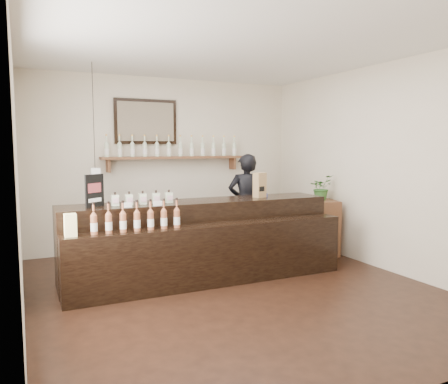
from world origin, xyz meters
name	(u,v)px	position (x,y,z in m)	size (l,w,h in m)	color
ground	(233,289)	(0.00, 0.00, 0.00)	(5.00, 5.00, 0.00)	black
room_shell	(233,145)	(0.00, 0.00, 1.70)	(5.00, 5.00, 5.00)	beige
back_wall_decor	(160,142)	(-0.15, 2.37, 1.76)	(2.66, 0.96, 1.69)	#58311E
counter	(203,242)	(-0.15, 0.57, 0.46)	(3.52, 0.96, 1.15)	black
promo_sign	(95,191)	(-1.46, 0.66, 1.17)	(0.23, 0.17, 0.38)	black
paper_bag	(260,185)	(0.75, 0.69, 1.15)	(0.18, 0.15, 0.34)	olive
tape_dispenser	(263,194)	(0.81, 0.70, 1.02)	(0.12, 0.05, 0.10)	#1A35BB
side_cabinet	(320,227)	(2.00, 0.95, 0.43)	(0.55, 0.67, 0.85)	#58311E
potted_plant	(321,188)	(2.00, 0.95, 1.05)	(0.35, 0.30, 0.39)	#326528
shopkeeper	(246,197)	(1.00, 1.55, 0.89)	(0.65, 0.42, 1.77)	black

